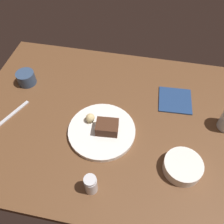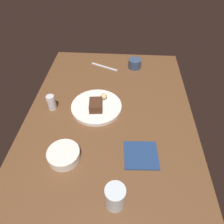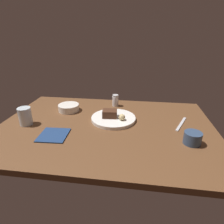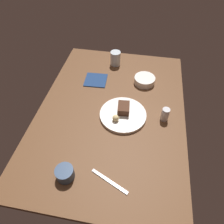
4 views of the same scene
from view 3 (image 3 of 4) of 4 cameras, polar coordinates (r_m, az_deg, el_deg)
The scene contains 10 objects.
dining_table at distance 107.18cm, azimuth -1.93°, elevation -4.68°, with size 120.00×84.00×3.00cm, color brown.
dessert_plate at distance 112.04cm, azimuth 0.43°, elevation -1.95°, with size 26.24×26.24×1.87cm, color white.
chocolate_cake_slice at distance 110.95cm, azimuth -0.69°, elevation -0.47°, with size 8.43×6.47×4.29cm, color #472819.
bread_roll at distance 107.39cm, azimuth 3.03°, elevation -1.55°, with size 3.60×3.60×3.60cm, color #DBC184.
salt_shaker at distance 131.99cm, azimuth 1.03°, elevation 3.51°, with size 4.30×4.30×8.07cm.
water_glass at distance 115.81cm, azimuth -24.79°, elevation -1.17°, with size 7.14×7.14×9.99cm, color silver.
side_bowl at distance 127.55cm, azimuth -12.96°, elevation 1.29°, with size 13.48×13.48×4.35cm, color white.
coffee_cup at distance 96.28cm, azimuth 23.20°, elevation -7.26°, with size 8.17×8.17×5.84cm, color #334766.
butter_knife at distance 114.15cm, azimuth 20.20°, elevation -3.39°, with size 19.00×1.40×0.50cm, color silver.
folded_napkin at distance 100.63cm, azimuth -17.27°, elevation -6.68°, with size 13.98×14.33×0.60cm, color navy.
Camera 3 is at (16.53, -93.05, 52.06)cm, focal length 30.20 mm.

